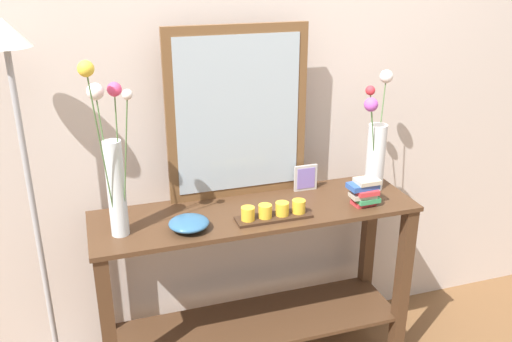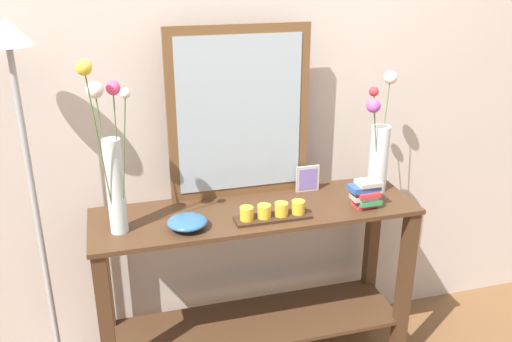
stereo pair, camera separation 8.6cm
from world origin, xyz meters
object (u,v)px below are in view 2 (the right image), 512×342
(picture_frame_small, at_px, (308,179))
(floor_lamp, at_px, (28,161))
(console_table, at_px, (256,273))
(tall_vase_left, at_px, (112,164))
(decorative_bowl, at_px, (187,222))
(candle_tray, at_px, (273,213))
(book_stack, at_px, (366,193))
(vase_right, at_px, (379,146))
(mirror_leaning, at_px, (239,114))

(picture_frame_small, relative_size, floor_lamp, 0.07)
(console_table, xyz_separation_m, tall_vase_left, (-0.58, -0.06, 0.61))
(picture_frame_small, xyz_separation_m, decorative_bowl, (-0.59, -0.22, -0.03))
(console_table, height_order, candle_tray, candle_tray)
(picture_frame_small, bearing_deg, floor_lamp, -178.76)
(console_table, xyz_separation_m, candle_tray, (0.04, -0.11, 0.35))
(decorative_bowl, distance_m, book_stack, 0.77)
(vase_right, height_order, book_stack, vase_right)
(tall_vase_left, distance_m, candle_tray, 0.67)
(vase_right, xyz_separation_m, candle_tray, (-0.55, -0.16, -0.18))
(picture_frame_small, distance_m, decorative_bowl, 0.63)
(decorative_bowl, distance_m, floor_lamp, 0.66)
(console_table, height_order, decorative_bowl, decorative_bowl)
(floor_lamp, bearing_deg, vase_right, -1.81)
(candle_tray, relative_size, picture_frame_small, 2.60)
(book_stack, bearing_deg, console_table, 167.60)
(console_table, xyz_separation_m, book_stack, (0.46, -0.10, 0.38))
(floor_lamp, bearing_deg, candle_tray, -12.48)
(picture_frame_small, relative_size, book_stack, 0.90)
(candle_tray, relative_size, floor_lamp, 0.19)
(candle_tray, distance_m, floor_lamp, 0.98)
(console_table, distance_m, picture_frame_small, 0.49)
(candle_tray, distance_m, book_stack, 0.42)
(vase_right, relative_size, floor_lamp, 0.32)
(mirror_leaning, height_order, picture_frame_small, mirror_leaning)
(tall_vase_left, bearing_deg, mirror_leaning, 22.61)
(vase_right, relative_size, picture_frame_small, 4.38)
(decorative_bowl, xyz_separation_m, book_stack, (0.77, -0.01, 0.03))
(console_table, bearing_deg, decorative_bowl, -162.81)
(mirror_leaning, bearing_deg, picture_frame_small, -8.96)
(tall_vase_left, relative_size, picture_frame_small, 5.71)
(picture_frame_small, height_order, floor_lamp, floor_lamp)
(mirror_leaning, bearing_deg, floor_lamp, -175.11)
(mirror_leaning, relative_size, vase_right, 1.41)
(console_table, bearing_deg, candle_tray, -68.31)
(console_table, distance_m, vase_right, 0.80)
(mirror_leaning, height_order, floor_lamp, floor_lamp)
(book_stack, bearing_deg, candle_tray, -179.39)
(console_table, bearing_deg, book_stack, -12.40)
(candle_tray, distance_m, picture_frame_small, 0.33)
(mirror_leaning, bearing_deg, tall_vase_left, -157.39)
(console_table, distance_m, book_stack, 0.61)
(floor_lamp, bearing_deg, console_table, -6.42)
(picture_frame_small, height_order, decorative_bowl, picture_frame_small)
(tall_vase_left, height_order, floor_lamp, floor_lamp)
(vase_right, height_order, decorative_bowl, vase_right)
(console_table, bearing_deg, tall_vase_left, -174.50)
(candle_tray, bearing_deg, console_table, 111.69)
(book_stack, distance_m, floor_lamp, 1.38)
(candle_tray, bearing_deg, vase_right, 16.15)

